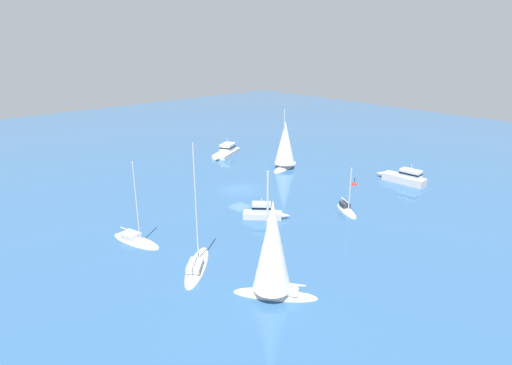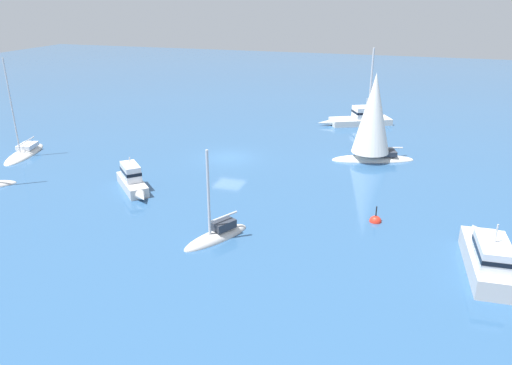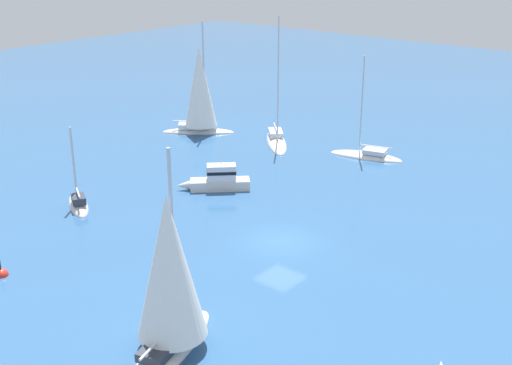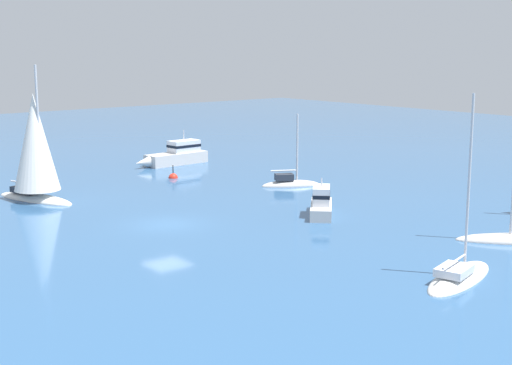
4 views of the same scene
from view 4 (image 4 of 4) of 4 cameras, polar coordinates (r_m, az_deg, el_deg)
The scene contains 7 objects.
ground_plane at distance 45.09m, azimuth -6.91°, elevation -3.23°, with size 160.00×160.00×0.00m, color #2D5684.
sloop at distance 53.43m, azimuth -16.65°, elevation 2.35°, with size 7.26×4.02×9.84m.
powerboat at distance 67.86m, azimuth -6.20°, elevation 2.11°, with size 2.16×7.43×3.08m.
motor_cruiser at distance 47.37m, azimuth 5.05°, elevation -1.61°, with size 4.52×4.56×2.43m.
sloop_1 at distance 57.11m, azimuth 2.67°, elevation -0.12°, with size 3.30×4.63×6.01m.
sloop_2 at distance 35.69m, azimuth 15.37°, elevation -7.03°, with size 3.37×6.47×8.95m.
channel_buoy at distance 60.90m, azimuth -6.40°, elevation 0.36°, with size 0.77×0.77×1.43m.
Camera 4 is at (37.01, -23.48, 10.59)m, focal length 51.92 mm.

